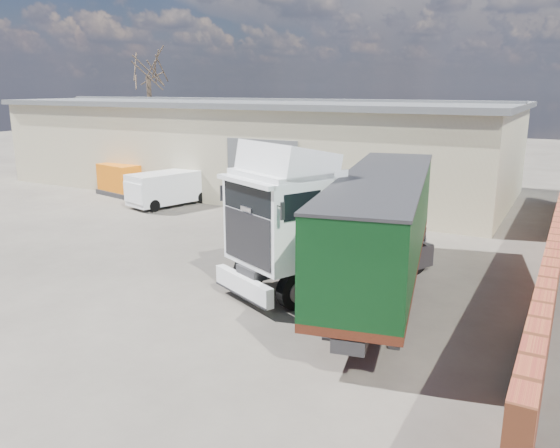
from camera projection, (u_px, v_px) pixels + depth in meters
The scene contains 8 objects.
ground at pixel (162, 275), 18.21m from camera, with size 120.00×120.00×0.00m, color #282620.
warehouse at pixel (255, 144), 33.97m from camera, with size 30.60×12.60×5.42m.
brick_boundary_wall at pixel (558, 241), 17.66m from camera, with size 0.35×26.00×2.50m, color brown.
bare_tree at pixel (147, 62), 41.67m from camera, with size 4.00×4.00×9.60m.
tractor_unit at pixel (305, 228), 16.54m from camera, with size 5.21×7.21×4.62m.
box_trailer at pixel (382, 222), 16.11m from camera, with size 4.47×11.17×3.63m.
panel_van at pixel (166, 188), 28.65m from camera, with size 2.88×4.64×1.77m.
orange_skip at pixel (122, 181), 31.64m from camera, with size 3.14×2.34×1.77m.
Camera 1 is at (11.74, -13.24, 6.09)m, focal length 35.00 mm.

